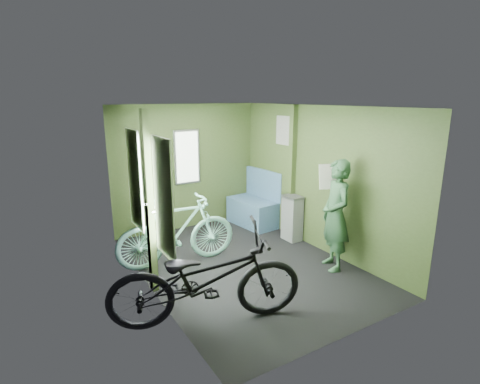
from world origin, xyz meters
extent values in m
plane|color=black|center=(0.00, 0.00, 0.00)|extent=(4.00, 4.00, 0.00)
cube|color=silver|center=(0.00, 0.00, 2.30)|extent=(2.80, 4.00, 0.02)
cube|color=#394B23|center=(0.00, 2.00, 1.15)|extent=(2.80, 0.02, 2.30)
cube|color=#394B23|center=(0.00, -2.00, 1.15)|extent=(2.80, 0.02, 2.30)
cube|color=#394B23|center=(-1.40, 0.00, 1.15)|extent=(0.02, 4.00, 2.30)
cube|color=#394B23|center=(1.40, 0.00, 1.15)|extent=(0.02, 4.00, 2.30)
cube|color=#394B23|center=(-1.36, 0.00, 1.15)|extent=(0.08, 0.12, 2.30)
cube|color=silver|center=(-1.35, -0.55, 1.35)|extent=(0.02, 0.56, 1.34)
cube|color=silver|center=(-1.35, 0.55, 1.35)|extent=(0.02, 0.56, 1.34)
cube|color=white|center=(-1.34, -0.55, 1.88)|extent=(0.00, 0.12, 0.12)
cube|color=white|center=(-1.34, 0.55, 1.88)|extent=(0.00, 0.12, 0.12)
cylinder|color=silver|center=(-1.29, 0.00, 1.10)|extent=(0.03, 0.40, 0.03)
cube|color=#394B23|center=(1.35, 0.60, 1.15)|extent=(0.10, 0.10, 2.30)
cube|color=white|center=(1.38, 0.90, 1.85)|extent=(0.02, 0.40, 0.50)
cube|color=silver|center=(0.00, 1.96, 1.35)|extent=(0.50, 0.02, 1.00)
imported|color=black|center=(-1.12, -1.05, 0.00)|extent=(2.26, 1.51, 1.19)
imported|color=#7CC4B1|center=(-0.82, 0.52, 0.00)|extent=(1.83, 0.77, 1.10)
imported|color=#315A3A|center=(1.07, -0.74, 0.80)|extent=(0.57, 0.68, 1.60)
cube|color=silver|center=(1.18, -0.46, 1.30)|extent=(0.32, 0.20, 0.36)
cube|color=slate|center=(1.26, 0.44, 0.39)|extent=(0.23, 0.32, 0.79)
cube|color=#304A67|center=(1.12, 1.45, 0.25)|extent=(0.67, 1.06, 0.50)
cube|color=#304A67|center=(1.37, 1.45, 0.78)|extent=(0.18, 1.01, 0.56)
camera|label=1|loc=(-2.69, -4.33, 2.43)|focal=28.00mm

